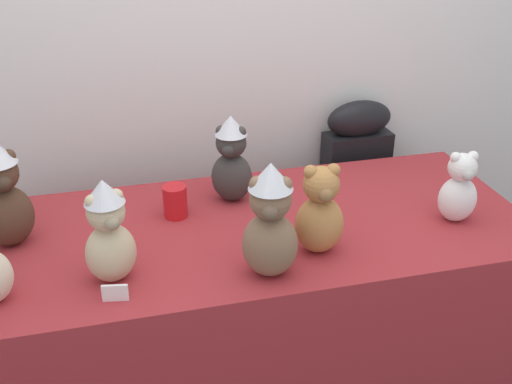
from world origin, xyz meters
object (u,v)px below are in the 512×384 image
object	(u,v)px
instrument_case	(352,204)
teddy_bear_cocoa	(3,195)
teddy_bear_caramel	(320,212)
party_cup_red	(175,201)
teddy_bear_sand	(109,233)
display_table	(256,317)
teddy_bear_snow	(459,189)
teddy_bear_mocha	(270,222)
teddy_bear_charcoal	(231,160)

from	to	relation	value
instrument_case	teddy_bear_cocoa	bearing A→B (deg)	-164.65
teddy_bear_caramel	party_cup_red	xyz separation A→B (m)	(-0.39, 0.32, -0.08)
party_cup_red	teddy_bear_sand	bearing A→B (deg)	-124.32
display_table	teddy_bear_cocoa	size ratio (longest dim) A/B	5.15
teddy_bear_caramel	teddy_bear_cocoa	size ratio (longest dim) A/B	0.82
teddy_bear_caramel	teddy_bear_sand	size ratio (longest dim) A/B	0.92
teddy_bear_snow	teddy_bear_caramel	bearing A→B (deg)	-166.84
display_table	teddy_bear_cocoa	world-z (taller)	teddy_bear_cocoa
teddy_bear_snow	teddy_bear_mocha	size ratio (longest dim) A/B	0.70
display_table	instrument_case	xyz separation A→B (m)	(0.57, 0.52, 0.11)
instrument_case	party_cup_red	size ratio (longest dim) A/B	8.74
instrument_case	teddy_bear_snow	size ratio (longest dim) A/B	3.92
display_table	instrument_case	distance (m)	0.78
instrument_case	teddy_bear_sand	world-z (taller)	teddy_bear_sand
teddy_bear_snow	teddy_bear_sand	size ratio (longest dim) A/B	0.78
teddy_bear_snow	teddy_bear_cocoa	xyz separation A→B (m)	(-1.40, 0.20, 0.06)
teddy_bear_caramel	display_table	bearing A→B (deg)	131.24
teddy_bear_snow	teddy_bear_cocoa	bearing A→B (deg)	177.50
instrument_case	teddy_bear_sand	bearing A→B (deg)	-148.53
teddy_bear_snow	teddy_bear_sand	bearing A→B (deg)	-170.90
teddy_bear_snow	teddy_bear_mocha	bearing A→B (deg)	-161.94
display_table	teddy_bear_charcoal	xyz separation A→B (m)	(-0.04, 0.19, 0.53)
display_table	teddy_bear_charcoal	world-z (taller)	teddy_bear_charcoal
teddy_bear_cocoa	teddy_bear_sand	bearing A→B (deg)	-61.39
instrument_case	teddy_bear_caramel	world-z (taller)	teddy_bear_caramel
teddy_bear_snow	teddy_bear_charcoal	size ratio (longest dim) A/B	0.78
teddy_bear_snow	teddy_bear_caramel	world-z (taller)	teddy_bear_caramel
display_table	teddy_bear_sand	distance (m)	0.73
instrument_case	teddy_bear_snow	world-z (taller)	teddy_bear_snow
teddy_bear_charcoal	teddy_bear_sand	xyz separation A→B (m)	(-0.42, -0.39, 0.00)
teddy_bear_mocha	display_table	bearing A→B (deg)	100.15
teddy_bear_charcoal	teddy_bear_mocha	xyz separation A→B (m)	(0.01, -0.47, 0.02)
display_table	teddy_bear_snow	world-z (taller)	teddy_bear_snow
teddy_bear_caramel	teddy_bear_snow	bearing A→B (deg)	11.97
teddy_bear_sand	teddy_bear_cocoa	world-z (taller)	teddy_bear_cocoa
teddy_bear_sand	party_cup_red	world-z (taller)	teddy_bear_sand
display_table	party_cup_red	xyz separation A→B (m)	(-0.25, 0.12, 0.43)
teddy_bear_cocoa	party_cup_red	world-z (taller)	teddy_bear_cocoa
instrument_case	teddy_bear_charcoal	size ratio (longest dim) A/B	3.08
teddy_bear_snow	party_cup_red	world-z (taller)	teddy_bear_snow
teddy_bear_caramel	teddy_bear_charcoal	distance (m)	0.43
instrument_case	teddy_bear_caramel	bearing A→B (deg)	-123.88
teddy_bear_charcoal	party_cup_red	bearing A→B (deg)	-137.62
display_table	teddy_bear_cocoa	bearing A→B (deg)	174.61
display_table	teddy_bear_mocha	bearing A→B (deg)	-96.05
instrument_case	teddy_bear_cocoa	xyz separation A→B (m)	(-1.33, -0.45, 0.44)
party_cup_red	display_table	bearing A→B (deg)	-26.31
teddy_bear_snow	teddy_bear_cocoa	distance (m)	1.42
teddy_bear_mocha	teddy_bear_sand	size ratio (longest dim) A/B	1.11
teddy_bear_snow	party_cup_red	distance (m)	0.93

